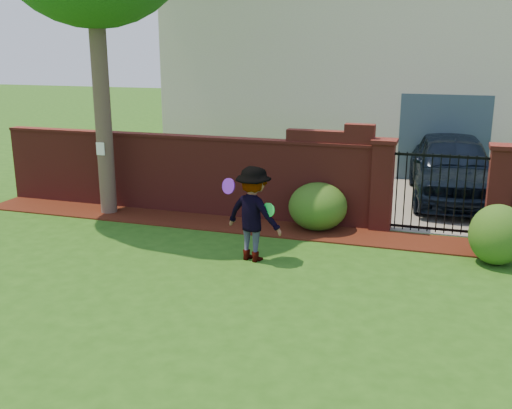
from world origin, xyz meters
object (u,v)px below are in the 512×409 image
(man, at_px, (252,214))
(frisbee_purple, at_px, (229,186))
(car, at_px, (453,169))
(frisbee_green, at_px, (268,210))

(man, height_order, frisbee_purple, man)
(frisbee_purple, bearing_deg, man, 2.92)
(car, relative_size, frisbee_green, 19.36)
(car, height_order, frisbee_green, car)
(car, height_order, man, man)
(car, relative_size, man, 2.84)
(man, bearing_deg, frisbee_green, 176.79)
(car, bearing_deg, frisbee_purple, -130.80)
(man, xyz_separation_m, frisbee_purple, (-0.42, -0.02, 0.48))
(car, distance_m, man, 6.25)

